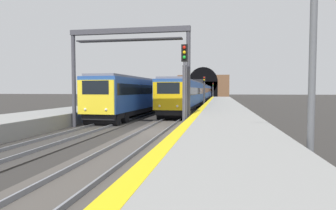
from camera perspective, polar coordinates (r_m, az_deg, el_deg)
ground_plane at (r=18.49m, az=-2.54°, el=-5.29°), size 320.00×320.00×0.00m
platform_right at (r=17.98m, az=11.12°, el=-4.00°), size 112.00×4.35×0.98m
platform_left at (r=21.98m, az=-25.06°, el=-2.96°), size 112.00×4.35×0.98m
platform_right_edge_strip at (r=18.00m, az=4.99°, el=-2.36°), size 112.00×0.50×0.01m
track_main_line at (r=18.48m, az=-2.54°, el=-5.17°), size 160.00×2.95×0.21m
track_adjacent_line at (r=19.85m, az=-14.71°, el=-4.69°), size 160.00×2.85×0.21m
train_main_approaching at (r=55.56m, az=6.00°, el=2.47°), size 64.11×3.03×4.70m
train_adjacent_platform at (r=39.38m, az=-2.02°, el=2.31°), size 39.05×3.38×4.75m
railway_signal_near at (r=18.02m, az=3.27°, el=5.00°), size 0.39×0.38×5.47m
railway_signal_mid at (r=41.14m, az=7.15°, el=3.05°), size 0.39×0.38×4.60m
railway_signal_far at (r=95.62m, az=8.87°, el=3.17°), size 0.39×0.38×5.01m
overhead_signal_gantry at (r=20.27m, az=-7.75°, el=10.13°), size 0.70×8.49×6.87m
tunnel_portal at (r=110.29m, az=6.96°, el=3.74°), size 2.95×19.31×11.23m
catenary_mast_near at (r=10.40m, az=26.57°, el=11.11°), size 0.22×1.87×8.17m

